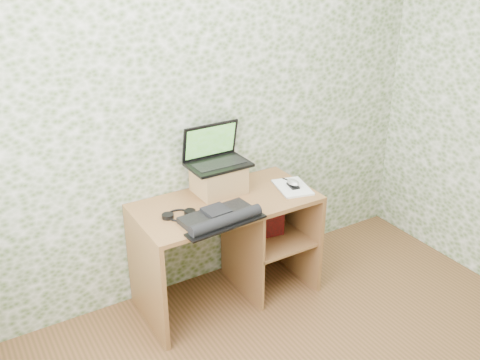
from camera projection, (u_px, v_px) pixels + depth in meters
wall_back at (202, 108)px, 3.49m from camera, size 3.50×0.00×3.50m
desk at (234, 232)px, 3.65m from camera, size 1.20×0.60×0.75m
riser at (219, 179)px, 3.57m from camera, size 0.32×0.27×0.19m
laptop at (215, 155)px, 3.54m from camera, size 0.40×0.29×0.27m
keyboard at (221, 218)px, 3.23m from camera, size 0.53×0.30×0.07m
headphones at (179, 215)px, 3.29m from camera, size 0.21×0.18×0.03m
notepad at (292, 187)px, 3.65m from camera, size 0.26×0.33×0.01m
mouse at (293, 184)px, 3.64m from camera, size 0.09×0.12×0.04m
pen at (291, 181)px, 3.72m from camera, size 0.05×0.14×0.01m
red_box at (267, 218)px, 3.73m from camera, size 0.25×0.11×0.29m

